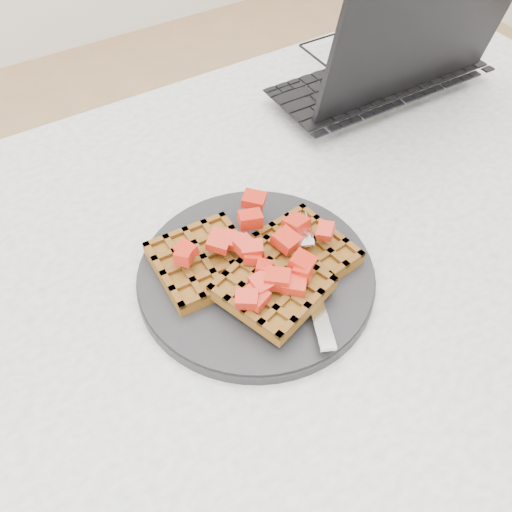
% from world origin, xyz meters
% --- Properties ---
extents(ground, '(4.00, 4.00, 0.00)m').
position_xyz_m(ground, '(0.00, 0.00, 0.00)').
color(ground, tan).
rests_on(ground, ground).
extents(table, '(1.20, 0.80, 0.75)m').
position_xyz_m(table, '(0.00, 0.00, 0.64)').
color(table, silver).
rests_on(table, ground).
extents(plate, '(0.26, 0.26, 0.02)m').
position_xyz_m(plate, '(-0.05, -0.00, 0.76)').
color(plate, black).
rests_on(plate, table).
extents(waffles, '(0.20, 0.19, 0.03)m').
position_xyz_m(waffles, '(-0.05, -0.01, 0.78)').
color(waffles, brown).
rests_on(waffles, plate).
extents(strawberry_pile, '(0.15, 0.15, 0.02)m').
position_xyz_m(strawberry_pile, '(-0.05, -0.00, 0.80)').
color(strawberry_pile, '#9C0A00').
rests_on(strawberry_pile, waffles).
extents(fork, '(0.10, 0.17, 0.02)m').
position_xyz_m(fork, '(-0.01, -0.04, 0.77)').
color(fork, silver).
rests_on(fork, plate).
extents(laptop, '(0.34, 0.25, 0.23)m').
position_xyz_m(laptop, '(0.30, 0.24, 0.79)').
color(laptop, black).
rests_on(laptop, table).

